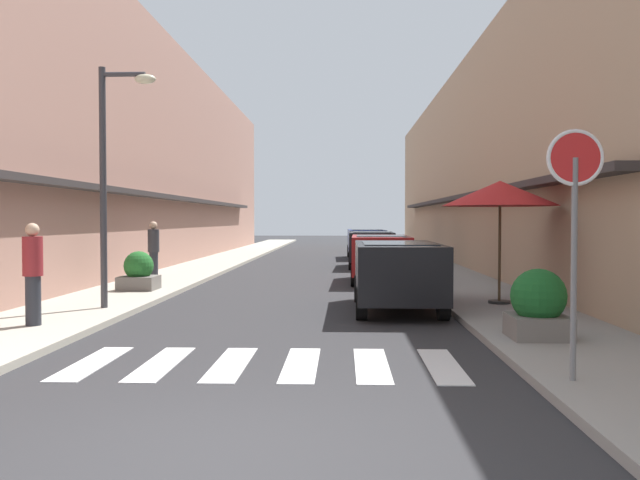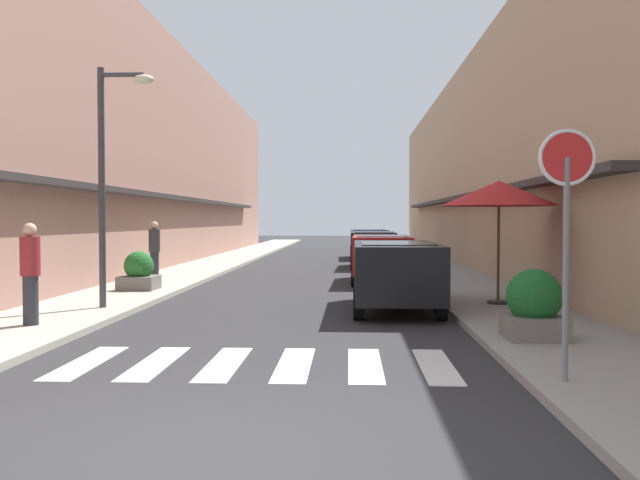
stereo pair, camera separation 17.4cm
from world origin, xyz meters
name	(u,v)px [view 1 (the left image)]	position (x,y,z in m)	size (l,w,h in m)	color
ground_plane	(316,270)	(0.00, 20.47, 0.00)	(112.58, 112.58, 0.00)	#2B2B2D
sidewalk_left	(200,269)	(-4.51, 20.47, 0.06)	(2.51, 71.64, 0.12)	#ADA899
sidewalk_right	(433,269)	(4.51, 20.47, 0.06)	(2.51, 71.64, 0.12)	gray
building_row_left	(117,155)	(-8.26, 22.03, 4.61)	(5.50, 48.05, 9.22)	#A87A6B
building_row_right	(522,166)	(8.26, 22.03, 4.14)	(5.50, 48.05, 8.28)	tan
crosswalk	(266,364)	(0.00, 3.56, 0.01)	(5.20, 2.20, 0.01)	silver
parked_car_near	(397,268)	(2.21, 9.03, 0.92)	(1.83, 4.24, 1.47)	black
parked_car_mid	(380,253)	(2.21, 15.47, 0.92)	(1.88, 4.10, 1.47)	maroon
parked_car_far	(372,245)	(2.21, 21.95, 0.92)	(1.90, 4.05, 1.47)	black
parked_car_distant	(366,240)	(2.21, 28.36, 0.92)	(1.88, 4.46, 1.47)	navy
round_street_sign	(575,188)	(3.67, 2.31, 2.32)	(0.65, 0.07, 2.87)	slate
street_lamp	(112,160)	(-3.75, 8.42, 3.20)	(1.19, 0.28, 4.99)	#38383D
cafe_umbrella	(500,194)	(4.47, 9.42, 2.52)	(2.54, 2.54, 2.69)	#262626
planter_corner	(538,306)	(4.07, 5.06, 0.63)	(0.89, 0.89, 1.08)	slate
planter_midblock	(139,273)	(-4.32, 12.00, 0.56)	(0.94, 0.94, 1.01)	slate
pedestrian_walking_near	(33,271)	(-4.34, 6.03, 1.06)	(0.34, 0.34, 1.78)	#282B33
pedestrian_walking_far	(154,249)	(-4.64, 14.53, 1.06)	(0.34, 0.34, 1.78)	#282B33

